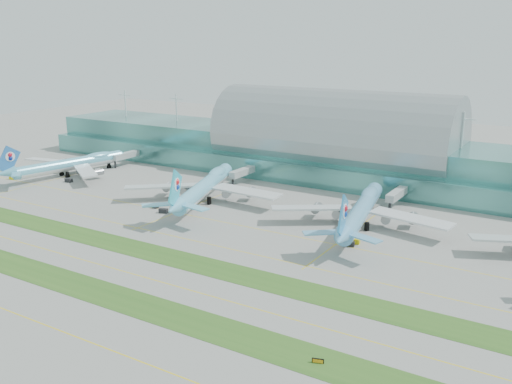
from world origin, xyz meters
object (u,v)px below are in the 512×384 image
Objects in this scene: airliner_a at (71,163)px; taxiway_sign_east at (318,361)px; airliner_b at (205,186)px; airliner_c at (361,209)px; terminal at (334,148)px.

airliner_a is 27.16× the size of taxiway_sign_east.
airliner_c is (68.78, 3.02, -0.21)m from airliner_b.
airliner_a is at bearing 169.13° from airliner_c.
airliner_a is 0.93× the size of airliner_c.
airliner_c is at bearing -16.04° from airliner_b.
airliner_b is at bearing 171.44° from airliner_c.
taxiway_sign_east is at bearing -85.08° from airliner_c.
terminal is at bearing 49.18° from airliner_b.
airliner_b is at bearing 9.54° from airliner_a.
taxiway_sign_east is at bearing -15.57° from airliner_a.
airliner_c is 29.10× the size of taxiway_sign_east.
airliner_a is at bearing 159.79° from airliner_b.
airliner_a is (-113.48, -66.50, -8.22)m from terminal.
terminal is at bearing 96.16° from taxiway_sign_east.
airliner_b is 29.34× the size of taxiway_sign_east.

